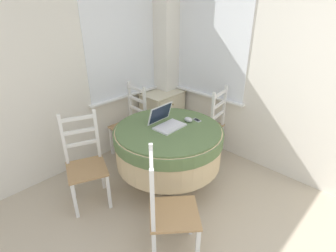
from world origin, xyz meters
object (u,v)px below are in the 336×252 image
dining_chair_near_right_window (209,125)px  corner_cabinet (163,115)px  dining_chair_near_back_window (131,124)px  cell_phone (197,120)px  dining_chair_camera_near (168,211)px  round_dining_table (168,143)px  computer_mouse (188,120)px  dining_chair_left_flank (86,164)px  laptop (166,122)px

dining_chair_near_right_window → corner_cabinet: (-0.05, 0.83, -0.09)m
dining_chair_near_right_window → dining_chair_near_back_window: bearing=132.3°
cell_phone → dining_chair_near_back_window: dining_chair_near_back_window is taller
dining_chair_near_back_window → dining_chair_camera_near: same height
round_dining_table → computer_mouse: computer_mouse is taller
round_dining_table → dining_chair_near_right_window: dining_chair_near_right_window is taller
computer_mouse → cell_phone: computer_mouse is taller
dining_chair_left_flank → cell_phone: bearing=-26.9°
corner_cabinet → computer_mouse: bearing=-120.0°
laptop → corner_cabinet: (0.81, 0.86, -0.44)m
laptop → dining_chair_camera_near: size_ratio=0.33×
dining_chair_camera_near → round_dining_table: bearing=43.8°
dining_chair_camera_near → computer_mouse: bearing=31.7°
dining_chair_left_flank → corner_cabinet: bearing=15.8°
dining_chair_near_right_window → dining_chair_left_flank: bearing=167.0°
laptop → corner_cabinet: laptop is taller
round_dining_table → dining_chair_near_back_window: size_ratio=1.18×
laptop → computer_mouse: bearing=-22.6°
cell_phone → dining_chair_near_right_window: 0.64m
laptop → cell_phone: (0.34, -0.15, -0.04)m
cell_phone → dining_chair_near_back_window: size_ratio=0.11×
dining_chair_near_back_window → dining_chair_left_flank: 1.01m
laptop → dining_chair_near_right_window: size_ratio=0.33×
dining_chair_near_back_window → dining_chair_near_right_window: (0.71, -0.78, 0.00)m
round_dining_table → computer_mouse: 0.34m
round_dining_table → dining_chair_near_right_window: (0.88, 0.09, -0.13)m
dining_chair_near_right_window → corner_cabinet: size_ratio=1.35×
dining_chair_left_flank → dining_chair_camera_near: bearing=-83.7°
dining_chair_left_flank → round_dining_table: bearing=-31.6°
dining_chair_left_flank → dining_chair_near_right_window: bearing=-13.0°
computer_mouse → dining_chair_near_right_window: bearing=13.0°
corner_cabinet → dining_chair_left_flank: bearing=-164.2°
dining_chair_near_right_window → dining_chair_left_flank: size_ratio=1.00×
dining_chair_near_back_window → dining_chair_camera_near: 1.69m
laptop → cell_phone: bearing=-24.1°
round_dining_table → corner_cabinet: (0.83, 0.91, -0.21)m
computer_mouse → dining_chair_camera_near: dining_chair_camera_near is taller
dining_chair_camera_near → corner_cabinet: (1.47, 1.53, -0.09)m
laptop → dining_chair_near_back_window: bearing=80.0°
dining_chair_near_back_window → dining_chair_left_flank: (-0.93, -0.41, 0.00)m
round_dining_table → computer_mouse: size_ratio=11.43×
dining_chair_left_flank → dining_chair_near_back_window: bearing=23.8°
dining_chair_near_right_window → corner_cabinet: dining_chair_near_right_window is taller
cell_phone → dining_chair_near_right_window: size_ratio=0.11×
laptop → dining_chair_near_back_window: 0.91m
computer_mouse → dining_chair_left_flank: dining_chair_left_flank is taller
dining_chair_camera_near → dining_chair_left_flank: size_ratio=1.00×
round_dining_table → cell_phone: cell_phone is taller
laptop → corner_cabinet: bearing=46.9°
computer_mouse → dining_chair_left_flank: bearing=153.2°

